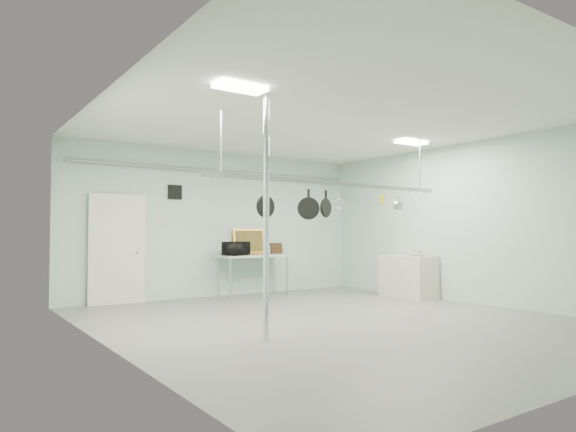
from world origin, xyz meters
TOP-DOWN VIEW (x-y plane):
  - floor at (0.00, 0.00)m, footprint 8.00×8.00m
  - ceiling at (0.00, 0.00)m, footprint 7.00×8.00m
  - back_wall at (0.00, 3.99)m, footprint 7.00×0.02m
  - right_wall at (3.49, 0.00)m, footprint 0.02×8.00m
  - door at (-2.30, 3.94)m, footprint 1.10×0.10m
  - wall_vent at (-1.10, 3.97)m, footprint 0.30×0.04m
  - conduit_pipe at (0.00, 3.90)m, footprint 6.60×0.07m
  - chrome_pole at (-1.70, -0.60)m, footprint 0.08×0.08m
  - prep_table at (0.60, 3.60)m, footprint 1.60×0.70m
  - side_cabinet at (3.15, 1.40)m, footprint 0.60×1.20m
  - pot_rack at (0.20, 0.30)m, footprint 4.80×0.06m
  - light_panel_left at (-2.20, -0.80)m, footprint 0.65×0.30m
  - light_panel_right at (2.40, 0.60)m, footprint 0.65×0.30m
  - microwave at (0.10, 3.48)m, footprint 0.63×0.54m
  - coffee_canister at (0.88, 3.49)m, footprint 0.15×0.15m
  - painting_large at (0.66, 3.90)m, footprint 0.79×0.19m
  - painting_small at (1.41, 3.90)m, footprint 0.31×0.10m
  - fruit_bowl at (3.14, 1.12)m, footprint 0.45×0.45m
  - skillet_left at (-1.15, 0.30)m, footprint 0.35×0.10m
  - skillet_mid at (-0.34, 0.30)m, footprint 0.34×0.21m
  - skillet_right at (0.02, 0.30)m, footprint 0.32×0.17m
  - whisk at (0.30, 0.30)m, footprint 0.21×0.21m
  - grater at (1.30, 0.30)m, footprint 0.09×0.03m
  - saucepan at (1.70, 0.30)m, footprint 0.18×0.15m
  - fruit_cluster at (3.14, 1.12)m, footprint 0.24×0.24m

SIDE VIEW (x-z plane):
  - floor at x=0.00m, z-range 0.00..0.00m
  - side_cabinet at x=3.15m, z-range 0.00..0.90m
  - prep_table at x=0.60m, z-range 0.38..1.28m
  - fruit_bowl at x=3.14m, z-range 0.90..0.99m
  - fruit_cluster at x=3.14m, z-range 0.94..1.03m
  - coffee_canister at x=0.88m, z-range 0.91..1.11m
  - painting_small at x=1.41m, z-range 0.90..1.16m
  - door at x=-2.30m, z-range -0.05..2.15m
  - microwave at x=0.10m, z-range 0.91..1.20m
  - painting_large at x=0.66m, z-range 0.90..1.49m
  - back_wall at x=0.00m, z-range 0.00..3.20m
  - right_wall at x=3.49m, z-range 0.00..3.20m
  - chrome_pole at x=-1.70m, z-range 0.00..3.20m
  - skillet_mid at x=-0.34m, z-range 1.59..2.09m
  - skillet_left at x=-1.15m, z-range 1.61..2.09m
  - skillet_right at x=0.02m, z-range 1.64..2.09m
  - whisk at x=0.30m, z-range 1.79..2.09m
  - saucepan at x=1.70m, z-range 1.80..2.09m
  - grater at x=1.30m, z-range 1.87..2.09m
  - pot_rack at x=0.20m, z-range 1.73..2.73m
  - wall_vent at x=-1.10m, z-range 2.10..2.40m
  - conduit_pipe at x=0.00m, z-range 2.71..2.79m
  - light_panel_left at x=-2.20m, z-range 3.14..3.19m
  - light_panel_right at x=2.40m, z-range 3.14..3.19m
  - ceiling at x=0.00m, z-range 3.18..3.20m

